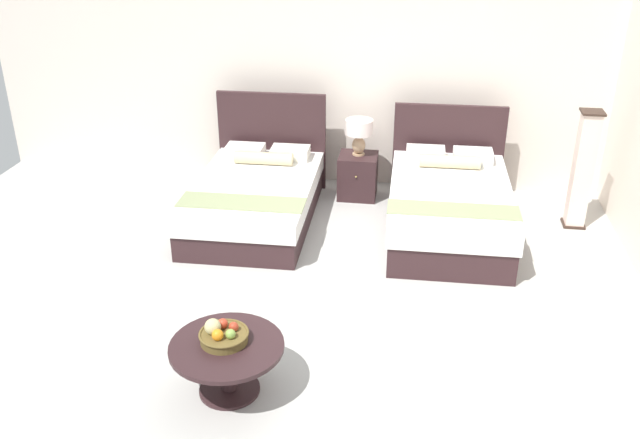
{
  "coord_description": "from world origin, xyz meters",
  "views": [
    {
      "loc": [
        0.72,
        -5.52,
        3.52
      ],
      "look_at": [
        -0.18,
        0.45,
        0.59
      ],
      "focal_mm": 38.71,
      "sensor_mm": 36.0,
      "label": 1
    }
  ],
  "objects_px": {
    "nightstand": "(358,176)",
    "coffee_table": "(227,356)",
    "table_lamp": "(359,131)",
    "fruit_bowl": "(223,334)",
    "bed_near_corner": "(449,205)",
    "bed_near_window": "(256,196)",
    "floor_lamp_corner": "(582,170)"
  },
  "relations": [
    {
      "from": "bed_near_window",
      "to": "fruit_bowl",
      "type": "xyz_separation_m",
      "value": [
        0.47,
        -3.0,
        0.21
      ]
    },
    {
      "from": "bed_near_window",
      "to": "bed_near_corner",
      "type": "xyz_separation_m",
      "value": [
        2.2,
        -0.02,
        0.04
      ]
    },
    {
      "from": "fruit_bowl",
      "to": "floor_lamp_corner",
      "type": "bearing_deg",
      "value": 46.68
    },
    {
      "from": "bed_near_window",
      "to": "fruit_bowl",
      "type": "bearing_deg",
      "value": -81.17
    },
    {
      "from": "bed_near_window",
      "to": "coffee_table",
      "type": "bearing_deg",
      "value": -80.63
    },
    {
      "from": "bed_near_window",
      "to": "nightstand",
      "type": "xyz_separation_m",
      "value": [
        1.1,
        0.81,
        -0.01
      ]
    },
    {
      "from": "nightstand",
      "to": "floor_lamp_corner",
      "type": "distance_m",
      "value": 2.61
    },
    {
      "from": "nightstand",
      "to": "coffee_table",
      "type": "xyz_separation_m",
      "value": [
        -0.6,
        -3.85,
        0.05
      ]
    },
    {
      "from": "bed_near_window",
      "to": "nightstand",
      "type": "height_order",
      "value": "bed_near_window"
    },
    {
      "from": "bed_near_corner",
      "to": "floor_lamp_corner",
      "type": "xyz_separation_m",
      "value": [
        1.44,
        0.38,
        0.35
      ]
    },
    {
      "from": "coffee_table",
      "to": "bed_near_window",
      "type": "bearing_deg",
      "value": 99.37
    },
    {
      "from": "bed_near_corner",
      "to": "floor_lamp_corner",
      "type": "distance_m",
      "value": 1.53
    },
    {
      "from": "coffee_table",
      "to": "fruit_bowl",
      "type": "distance_m",
      "value": 0.18
    },
    {
      "from": "bed_near_window",
      "to": "bed_near_corner",
      "type": "height_order",
      "value": "bed_near_window"
    },
    {
      "from": "bed_near_window",
      "to": "coffee_table",
      "type": "distance_m",
      "value": 3.08
    },
    {
      "from": "fruit_bowl",
      "to": "table_lamp",
      "type": "bearing_deg",
      "value": 80.6
    },
    {
      "from": "coffee_table",
      "to": "fruit_bowl",
      "type": "height_order",
      "value": "fruit_bowl"
    },
    {
      "from": "table_lamp",
      "to": "bed_near_window",
      "type": "bearing_deg",
      "value": -142.97
    },
    {
      "from": "bed_near_window",
      "to": "fruit_bowl",
      "type": "relative_size",
      "value": 5.9
    },
    {
      "from": "bed_near_corner",
      "to": "coffee_table",
      "type": "bearing_deg",
      "value": -119.32
    },
    {
      "from": "table_lamp",
      "to": "fruit_bowl",
      "type": "xyz_separation_m",
      "value": [
        -0.63,
        -3.83,
        -0.35
      ]
    },
    {
      "from": "fruit_bowl",
      "to": "bed_near_corner",
      "type": "bearing_deg",
      "value": 59.87
    },
    {
      "from": "bed_near_window",
      "to": "fruit_bowl",
      "type": "distance_m",
      "value": 3.05
    },
    {
      "from": "coffee_table",
      "to": "fruit_bowl",
      "type": "xyz_separation_m",
      "value": [
        -0.04,
        0.04,
        0.17
      ]
    },
    {
      "from": "bed_near_corner",
      "to": "coffee_table",
      "type": "xyz_separation_m",
      "value": [
        -1.7,
        -3.02,
        0.0
      ]
    },
    {
      "from": "nightstand",
      "to": "coffee_table",
      "type": "bearing_deg",
      "value": -98.85
    },
    {
      "from": "nightstand",
      "to": "coffee_table",
      "type": "relative_size",
      "value": 0.63
    },
    {
      "from": "table_lamp",
      "to": "fruit_bowl",
      "type": "distance_m",
      "value": 3.9
    },
    {
      "from": "bed_near_window",
      "to": "coffee_table",
      "type": "height_order",
      "value": "bed_near_window"
    },
    {
      "from": "bed_near_corner",
      "to": "nightstand",
      "type": "xyz_separation_m",
      "value": [
        -1.1,
        0.83,
        -0.05
      ]
    },
    {
      "from": "floor_lamp_corner",
      "to": "coffee_table",
      "type": "bearing_deg",
      "value": -132.69
    },
    {
      "from": "bed_near_window",
      "to": "floor_lamp_corner",
      "type": "xyz_separation_m",
      "value": [
        3.64,
        0.36,
        0.39
      ]
    }
  ]
}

